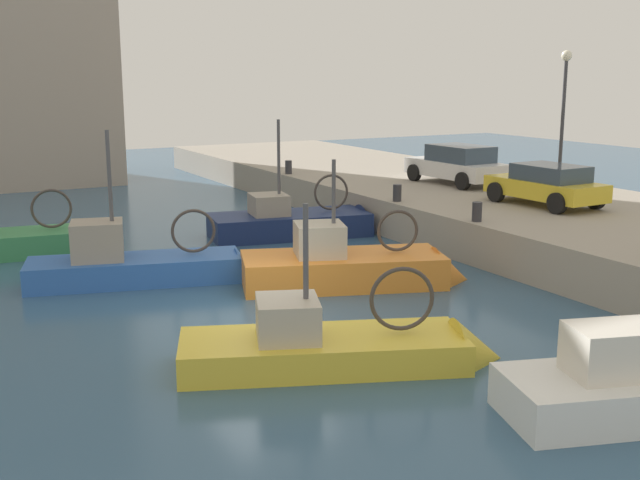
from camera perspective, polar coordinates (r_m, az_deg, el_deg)
name	(u,v)px	position (r m, az deg, el deg)	size (l,w,h in m)	color
water_surface	(270,320)	(17.30, -3.63, -5.81)	(80.00, 80.00, 0.00)	#335675
quay_wall	(635,240)	(24.16, 21.93, -0.03)	(9.00, 56.00, 1.20)	#9E9384
fishing_boat_yellow	(345,360)	(14.67, 1.87, -8.71)	(6.23, 3.77, 3.85)	gold
fishing_boat_blue	(148,276)	(20.80, -12.41, -2.58)	(6.39, 3.08, 4.66)	#2D60B7
fishing_boat_orange	(357,280)	(20.07, 2.68, -2.96)	(6.16, 3.73, 4.11)	orange
fishing_boat_green	(10,252)	(24.87, -21.61, -0.80)	(6.53, 2.57, 4.34)	#388951
fishing_boat_navy	(301,233)	(26.07, -1.39, 0.54)	(6.23, 3.05, 4.76)	navy
parked_car_white	(457,164)	(29.95, 9.97, 5.45)	(2.15, 4.21, 1.45)	silver
parked_car_yellow	(547,184)	(25.60, 16.16, 3.91)	(2.01, 3.87, 1.30)	gold
mooring_bollard_south	(477,212)	(22.46, 11.35, 2.03)	(0.28, 0.28, 0.55)	#2D2D33
mooring_bollard_mid	(397,193)	(25.62, 5.64, 3.43)	(0.28, 0.28, 0.55)	#2D2D33
mooring_bollard_north	(289,167)	(32.49, -2.31, 5.31)	(0.28, 0.28, 0.55)	#2D2D33
quay_streetlamp	(564,98)	(27.85, 17.33, 9.80)	(0.36, 0.36, 4.83)	#38383D
waterfront_building_central	(8,14)	(41.19, -21.73, 15.05)	(8.98, 7.34, 16.00)	#A39384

